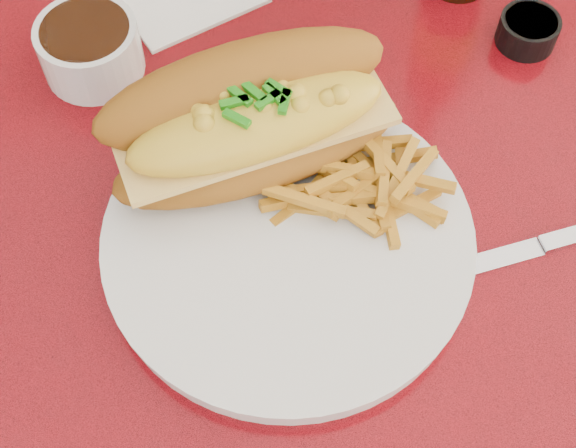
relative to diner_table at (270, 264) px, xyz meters
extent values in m
plane|color=silver|center=(0.00, 0.00, -0.61)|extent=(8.00, 8.00, 0.00)
cube|color=red|center=(0.00, 0.00, 0.14)|extent=(1.20, 0.80, 0.04)
cylinder|color=white|center=(0.00, 0.00, -0.24)|extent=(0.09, 0.09, 0.72)
cylinder|color=white|center=(0.00, 0.00, -0.59)|extent=(0.52, 0.52, 0.03)
cube|color=#9B0B0A|center=(0.00, 0.78, -0.38)|extent=(1.20, 0.50, 0.45)
cylinder|color=silver|center=(0.01, -0.07, 0.17)|extent=(0.30, 0.30, 0.02)
cylinder|color=silver|center=(0.01, -0.07, 0.18)|extent=(0.31, 0.31, 0.00)
ellipsoid|color=#925817|center=(-0.01, 0.00, 0.21)|extent=(0.26, 0.13, 0.05)
cube|color=#ECC669|center=(-0.01, 0.00, 0.23)|extent=(0.23, 0.11, 0.01)
ellipsoid|color=gold|center=(-0.01, 0.00, 0.24)|extent=(0.22, 0.11, 0.05)
ellipsoid|color=#925817|center=(-0.01, 0.03, 0.24)|extent=(0.26, 0.14, 0.10)
cube|color=silver|center=(0.08, -0.05, 0.18)|extent=(0.05, 0.13, 0.00)
cube|color=silver|center=(0.05, 0.03, 0.18)|extent=(0.03, 0.04, 0.00)
cylinder|color=silver|center=(-0.14, 0.15, 0.19)|extent=(0.12, 0.12, 0.05)
cylinder|color=black|center=(-0.14, 0.15, 0.21)|extent=(0.10, 0.10, 0.01)
cylinder|color=black|center=(0.27, 0.12, 0.18)|extent=(0.06, 0.06, 0.03)
cylinder|color=#F58059|center=(0.27, 0.12, 0.19)|extent=(0.06, 0.06, 0.01)
cube|color=silver|center=(0.14, -0.12, 0.16)|extent=(0.14, 0.03, 0.00)
camera|label=1|loc=(-0.05, -0.39, 0.74)|focal=50.00mm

